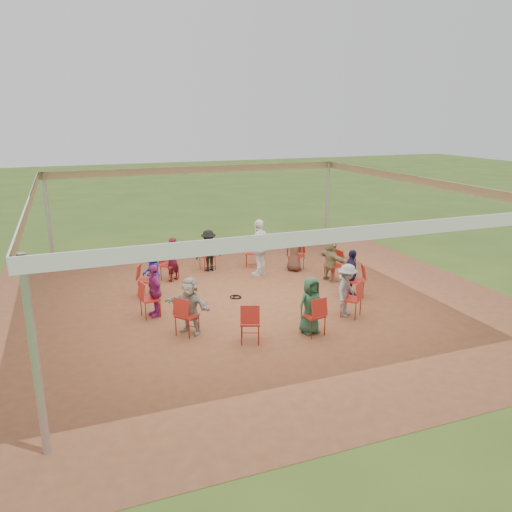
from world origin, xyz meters
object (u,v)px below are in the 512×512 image
object	(u,v)px
chair_5	(169,265)
chair_9	(250,322)
chair_3	(252,253)
standing_person	(260,248)
cable_coil	(236,297)
person_seated_4	(172,259)
chair_10	(314,316)
chair_0	(356,281)
person_seated_0	(351,273)
chair_2	(296,256)
laptop	(345,275)
person_seated_1	(331,259)
person_seated_6	(154,290)
person_seated_8	(311,305)
chair_8	(187,316)
chair_7	(150,299)
person_seated_2	(295,251)
person_seated_9	(347,290)
chair_1	(334,265)
chair_4	(207,256)
chair_11	(351,299)
chair_6	(147,281)
person_seated_7	(190,305)
person_seated_5	(151,273)

from	to	relation	value
chair_5	chair_9	xyz separation A→B (m)	(0.77, -4.77, 0.00)
chair_3	standing_person	bearing A→B (deg)	104.56
chair_5	chair_9	size ratio (longest dim) A/B	1.00
cable_coil	person_seated_4	bearing A→B (deg)	122.23
chair_9	chair_10	world-z (taller)	same
chair_0	standing_person	world-z (taller)	standing_person
chair_9	person_seated_0	world-z (taller)	person_seated_0
chair_2	laptop	bearing A→B (deg)	144.68
person_seated_1	standing_person	bearing A→B (deg)	46.16
person_seated_6	chair_3	bearing A→B (deg)	120.73
person_seated_0	person_seated_8	world-z (taller)	same
chair_8	chair_7	bearing A→B (deg)	165.00
person_seated_0	person_seated_2	bearing A→B (deg)	30.00
standing_person	person_seated_6	bearing A→B (deg)	-7.95
person_seated_8	chair_7	bearing A→B (deg)	136.26
chair_2	chair_7	bearing A→B (deg)	75.00
person_seated_0	person_seated_6	bearing A→B (deg)	105.00
standing_person	person_seated_4	bearing A→B (deg)	-47.87
chair_3	chair_10	xyz separation A→B (m)	(-0.55, -5.36, 0.00)
person_seated_4	person_seated_9	world-z (taller)	same
chair_3	chair_5	xyz separation A→B (m)	(-2.75, -0.45, 0.00)
chair_1	chair_5	world-z (taller)	same
chair_10	person_seated_0	distance (m)	2.74
person_seated_8	standing_person	world-z (taller)	standing_person
chair_8	person_seated_2	xyz separation A→B (m)	(4.23, 3.45, 0.20)
chair_1	person_seated_4	world-z (taller)	person_seated_4
chair_2	person_seated_0	distance (m)	2.74
chair_4	person_seated_0	distance (m)	4.73
chair_11	person_seated_2	world-z (taller)	person_seated_2
chair_4	standing_person	xyz separation A→B (m)	(1.33, -1.12, 0.42)
chair_10	person_seated_2	size ratio (longest dim) A/B	0.69
chair_2	chair_11	distance (m)	3.94
chair_10	standing_person	world-z (taller)	standing_person
chair_6	person_seated_9	world-z (taller)	person_seated_9
chair_4	person_seated_6	xyz separation A→B (m)	(-2.19, -3.18, 0.20)
chair_11	standing_person	distance (m)	3.92
person_seated_8	laptop	distance (m)	2.59
person_seated_1	person_seated_7	world-z (taller)	same
person_seated_4	chair_0	bearing A→B (deg)	105.34
person_seated_5	person_seated_4	bearing A→B (deg)	165.00
chair_3	cable_coil	size ratio (longest dim) A/B	2.82
chair_2	chair_6	world-z (taller)	same
chair_2	person_seated_0	size ratio (longest dim) A/B	0.69
chair_9	person_seated_4	world-z (taller)	person_seated_4
chair_11	laptop	size ratio (longest dim) A/B	2.42
chair_3	chair_10	distance (m)	5.39
chair_1	chair_4	distance (m)	3.94
chair_5	person_seated_8	size ratio (longest dim) A/B	0.69
person_seated_4	person_seated_6	world-z (taller)	same
person_seated_0	person_seated_6	xyz separation A→B (m)	(-5.13, 0.52, 0.00)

